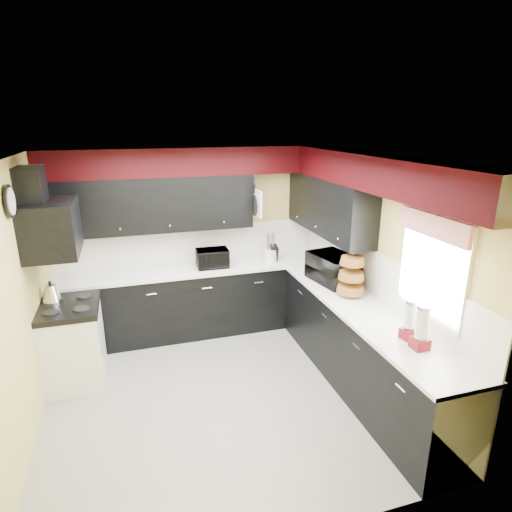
{
  "coord_description": "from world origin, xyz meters",
  "views": [
    {
      "loc": [
        -0.8,
        -3.9,
        2.83
      ],
      "look_at": [
        0.65,
        0.81,
        1.25
      ],
      "focal_mm": 30.0,
      "sensor_mm": 36.0,
      "label": 1
    }
  ],
  "objects_px": {
    "utensil_crock": "(270,255)",
    "toaster_oven": "(213,258)",
    "kettle": "(51,293)",
    "microwave": "(333,268)",
    "knife_block": "(273,253)"
  },
  "relations": [
    {
      "from": "microwave",
      "to": "utensil_crock",
      "type": "relative_size",
      "value": 3.4
    },
    {
      "from": "toaster_oven",
      "to": "utensil_crock",
      "type": "xyz_separation_m",
      "value": [
        0.81,
        -0.01,
        -0.03
      ]
    },
    {
      "from": "utensil_crock",
      "to": "toaster_oven",
      "type": "bearing_deg",
      "value": 178.97
    },
    {
      "from": "microwave",
      "to": "knife_block",
      "type": "relative_size",
      "value": 2.76
    },
    {
      "from": "toaster_oven",
      "to": "kettle",
      "type": "relative_size",
      "value": 2.09
    },
    {
      "from": "utensil_crock",
      "to": "knife_block",
      "type": "relative_size",
      "value": 0.81
    },
    {
      "from": "knife_block",
      "to": "kettle",
      "type": "distance_m",
      "value": 2.83
    },
    {
      "from": "toaster_oven",
      "to": "microwave",
      "type": "relative_size",
      "value": 0.67
    },
    {
      "from": "utensil_crock",
      "to": "kettle",
      "type": "height_order",
      "value": "utensil_crock"
    },
    {
      "from": "utensil_crock",
      "to": "kettle",
      "type": "relative_size",
      "value": 0.92
    },
    {
      "from": "toaster_oven",
      "to": "microwave",
      "type": "height_order",
      "value": "microwave"
    },
    {
      "from": "microwave",
      "to": "utensil_crock",
      "type": "xyz_separation_m",
      "value": [
        -0.48,
        0.96,
        -0.08
      ]
    },
    {
      "from": "microwave",
      "to": "knife_block",
      "type": "bearing_deg",
      "value": 13.47
    },
    {
      "from": "microwave",
      "to": "knife_block",
      "type": "xyz_separation_m",
      "value": [
        -0.43,
        0.98,
        -0.06
      ]
    },
    {
      "from": "knife_block",
      "to": "kettle",
      "type": "xyz_separation_m",
      "value": [
        -2.78,
        -0.54,
        -0.04
      ]
    }
  ]
}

